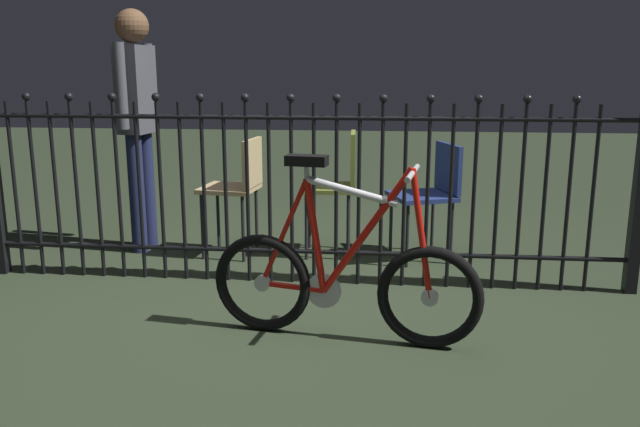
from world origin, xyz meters
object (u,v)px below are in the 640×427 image
object	(u,v)px
bicycle	(343,280)
chair_tan	(238,183)
person_visitor	(137,108)
chair_olive	(339,180)
chair_navy	(432,188)

from	to	relation	value
bicycle	chair_tan	world-z (taller)	bicycle
person_visitor	chair_tan	bearing A→B (deg)	-7.27
chair_tan	person_visitor	bearing A→B (deg)	172.73
chair_olive	chair_tan	world-z (taller)	chair_olive
person_visitor	chair_olive	bearing A→B (deg)	-0.19
chair_olive	chair_tan	xyz separation A→B (m)	(-0.70, -0.09, -0.02)
chair_olive	chair_navy	bearing A→B (deg)	-3.25
chair_olive	person_visitor	bearing A→B (deg)	179.81
chair_navy	person_visitor	size ratio (longest dim) A/B	0.47
chair_olive	chair_navy	distance (m)	0.65
bicycle	chair_tan	xyz separation A→B (m)	(-0.83, 1.39, 0.22)
chair_olive	person_visitor	size ratio (longest dim) A/B	0.51
bicycle	person_visitor	xyz separation A→B (m)	(-1.56, 1.48, 0.73)
bicycle	chair_navy	size ratio (longest dim) A/B	1.67
bicycle	chair_olive	world-z (taller)	bicycle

